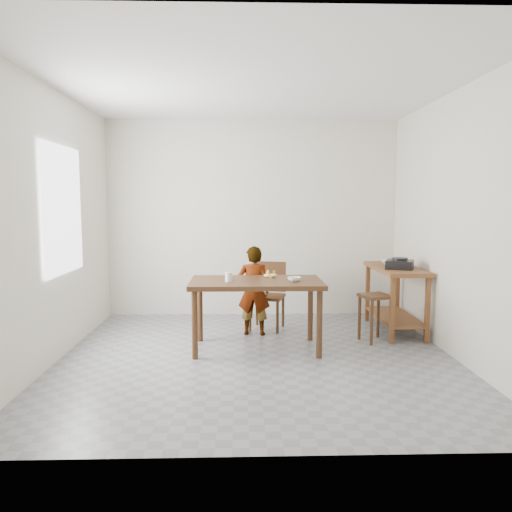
{
  "coord_description": "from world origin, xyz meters",
  "views": [
    {
      "loc": [
        -0.16,
        -4.95,
        1.57
      ],
      "look_at": [
        0.0,
        0.4,
        1.0
      ],
      "focal_mm": 35.0,
      "sensor_mm": 36.0,
      "label": 1
    }
  ],
  "objects_px": {
    "dining_table": "(256,315)",
    "dining_chair": "(267,296)",
    "stool": "(375,318)",
    "child": "(254,291)",
    "prep_counter": "(395,299)"
  },
  "relations": [
    {
      "from": "dining_table",
      "to": "dining_chair",
      "type": "height_order",
      "value": "dining_chair"
    },
    {
      "from": "dining_table",
      "to": "dining_chair",
      "type": "bearing_deg",
      "value": 79.46
    },
    {
      "from": "dining_chair",
      "to": "stool",
      "type": "xyz_separation_m",
      "value": [
        1.2,
        -0.59,
        -0.14
      ]
    },
    {
      "from": "child",
      "to": "stool",
      "type": "bearing_deg",
      "value": 175.17
    },
    {
      "from": "prep_counter",
      "to": "dining_chair",
      "type": "xyz_separation_m",
      "value": [
        -1.56,
        0.15,
        0.01
      ]
    },
    {
      "from": "dining_table",
      "to": "dining_chair",
      "type": "distance_m",
      "value": 0.87
    },
    {
      "from": "dining_table",
      "to": "stool",
      "type": "distance_m",
      "value": 1.39
    },
    {
      "from": "prep_counter",
      "to": "dining_chair",
      "type": "distance_m",
      "value": 1.57
    },
    {
      "from": "child",
      "to": "dining_chair",
      "type": "distance_m",
      "value": 0.33
    },
    {
      "from": "prep_counter",
      "to": "stool",
      "type": "bearing_deg",
      "value": -129.34
    },
    {
      "from": "child",
      "to": "stool",
      "type": "xyz_separation_m",
      "value": [
        1.37,
        -0.33,
        -0.26
      ]
    },
    {
      "from": "dining_chair",
      "to": "stool",
      "type": "height_order",
      "value": "dining_chair"
    },
    {
      "from": "dining_table",
      "to": "stool",
      "type": "relative_size",
      "value": 2.59
    },
    {
      "from": "dining_table",
      "to": "child",
      "type": "xyz_separation_m",
      "value": [
        -0.01,
        0.59,
        0.16
      ]
    },
    {
      "from": "child",
      "to": "dining_chair",
      "type": "xyz_separation_m",
      "value": [
        0.17,
        0.26,
        -0.12
      ]
    }
  ]
}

